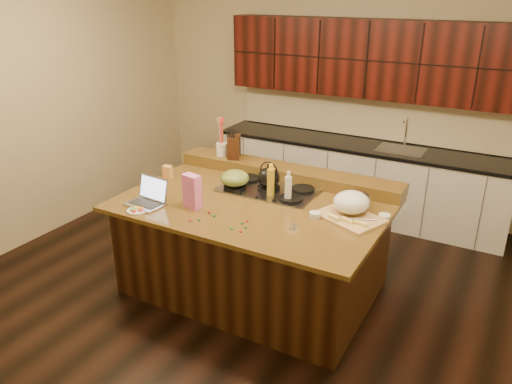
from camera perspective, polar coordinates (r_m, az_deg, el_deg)
The scene contains 31 objects.
room at distance 4.41m, azimuth -0.32°, elevation 3.99°, with size 5.52×5.02×2.72m.
island at distance 4.76m, azimuth -0.29°, elevation -6.17°, with size 2.40×1.60×0.92m.
back_ledge at distance 5.12m, azimuth 3.54°, elevation 2.23°, with size 2.40×0.30×0.12m, color black.
cooktop at distance 4.80m, azimuth 1.45°, elevation 0.29°, with size 0.92×0.52×0.05m.
back_counter at distance 6.37m, azimuth 12.02°, elevation 5.90°, with size 3.70×0.66×2.40m.
kettle at distance 4.75m, azimuth 1.47°, elevation 1.68°, with size 0.21×0.21×0.19m, color black.
green_bowl at distance 4.79m, azimuth -2.44°, elevation 1.60°, with size 0.28×0.28×0.15m, color olive.
laptop at distance 4.61m, azimuth -12.13°, elevation -0.54°, with size 0.36×0.30×0.24m.
oil_bottle at distance 4.64m, azimuth 1.70°, elevation 1.06°, with size 0.07×0.07×0.27m, color gold.
vinegar_bottle at distance 4.51m, azimuth 3.70°, elevation 0.26°, with size 0.06×0.06×0.25m, color silver.
wooden_tray at distance 4.33m, azimuth 10.80°, elevation -1.54°, with size 0.64×0.56×0.22m.
ramekin_a at distance 4.28m, azimuth 6.76°, elevation -2.61°, with size 0.10×0.10×0.04m, color white.
ramekin_b at distance 4.35m, azimuth 14.47°, elevation -2.77°, with size 0.10×0.10×0.04m, color white.
ramekin_c at distance 4.52m, azimuth 10.25°, elevation -1.46°, with size 0.10×0.10×0.04m, color white.
strainer_bowl at distance 4.54m, azimuth 11.43°, elevation -1.10°, with size 0.24×0.24×0.09m, color #996B3F.
kitchen_timer at distance 4.07m, azimuth 4.35°, elevation -3.74°, with size 0.08×0.08×0.07m, color silver.
pink_bag at distance 4.43m, azimuth -7.32°, elevation 0.07°, with size 0.16×0.09×0.31m, color pink.
candy_plate at distance 4.50m, azimuth -13.45°, elevation -2.07°, with size 0.18×0.18×0.01m, color white.
package_box at distance 5.19m, azimuth -10.06°, elevation 2.27°, with size 0.09×0.07×0.13m, color #E49E50.
utensil_crock at distance 5.44m, azimuth -3.93°, elevation 4.90°, with size 0.12×0.12×0.14m, color white.
knife_block at distance 5.34m, azimuth -2.51°, elevation 5.17°, with size 0.12×0.20×0.24m, color black.
gumdrop_0 at distance 4.00m, azimuth -1.79°, elevation -4.54°, with size 0.02×0.02×0.02m, color red.
gumdrop_1 at distance 4.22m, azimuth -6.50°, elevation -3.19°, with size 0.02×0.02×0.02m, color #198C26.
gumdrop_2 at distance 4.17m, azimuth -0.98°, elevation -3.34°, with size 0.02×0.02×0.02m, color red.
gumdrop_3 at distance 4.14m, azimuth -1.60°, elevation -3.57°, with size 0.02×0.02×0.02m, color #198C26.
gumdrop_4 at distance 4.15m, azimuth -1.43°, elevation -3.49°, with size 0.02×0.02×0.02m, color red.
gumdrop_5 at distance 4.07m, azimuth -1.21°, elevation -4.04°, with size 0.02×0.02×0.02m, color #198C26.
gumdrop_6 at distance 4.35m, azimuth -5.40°, elevation -2.31°, with size 0.02×0.02×0.02m, color red.
gumdrop_7 at distance 4.05m, azimuth -2.80°, elevation -4.22°, with size 0.02×0.02×0.02m, color #198C26.
gumdrop_8 at distance 4.22m, azimuth -7.52°, elevation -3.26°, with size 0.02×0.02×0.02m, color red.
gumdrop_9 at distance 4.28m, azimuth -4.82°, elevation -2.73°, with size 0.02×0.02×0.02m, color #198C26.
Camera 1 is at (2.05, -3.64, 2.75)m, focal length 35.00 mm.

